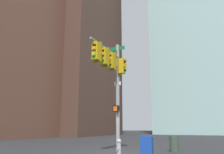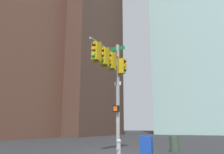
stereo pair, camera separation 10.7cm
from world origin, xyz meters
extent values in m
plane|color=#2D2D30|center=(0.00, 0.00, 0.00)|extent=(200.00, 200.00, 0.00)
cylinder|color=gray|center=(-0.40, 0.09, 3.48)|extent=(0.24, 0.24, 6.97)
cylinder|color=gray|center=(1.44, 0.12, 6.14)|extent=(3.68, 0.19, 0.12)
cylinder|color=gray|center=(0.27, 0.10, 5.69)|extent=(1.04, 0.10, 0.75)
cube|color=#0F6B33|center=(-0.40, 0.09, 6.72)|extent=(0.05, 1.04, 0.24)
cube|color=#0F6B33|center=(-0.40, 0.09, 6.42)|extent=(0.79, 0.04, 0.24)
cube|color=white|center=(-0.40, 0.09, 4.29)|extent=(0.04, 0.45, 0.24)
cube|color=gold|center=(0.63, 0.11, 5.58)|extent=(0.35, 0.35, 1.00)
cube|color=#7D640C|center=(0.44, 0.10, 5.58)|extent=(0.05, 0.54, 1.16)
sphere|color=#470A07|center=(0.83, 0.11, 5.88)|extent=(0.20, 0.20, 0.20)
cylinder|color=gold|center=(0.90, 0.11, 5.97)|extent=(0.04, 0.23, 0.23)
sphere|color=#F29E0C|center=(0.83, 0.11, 5.58)|extent=(0.20, 0.20, 0.20)
cylinder|color=gold|center=(0.90, 0.11, 5.67)|extent=(0.04, 0.23, 0.23)
sphere|color=#0A3819|center=(0.83, 0.11, 5.28)|extent=(0.20, 0.20, 0.20)
cylinder|color=gold|center=(0.90, 0.11, 5.37)|extent=(0.04, 0.23, 0.23)
cube|color=gold|center=(1.65, 0.12, 5.58)|extent=(0.35, 0.35, 1.00)
cube|color=#7D640C|center=(1.46, 0.12, 5.58)|extent=(0.05, 0.54, 1.16)
sphere|color=#470A07|center=(1.85, 0.13, 5.88)|extent=(0.20, 0.20, 0.20)
cylinder|color=gold|center=(1.92, 0.13, 5.97)|extent=(0.04, 0.23, 0.23)
sphere|color=#4C330A|center=(1.85, 0.13, 5.58)|extent=(0.20, 0.20, 0.20)
cylinder|color=gold|center=(1.92, 0.13, 5.67)|extent=(0.04, 0.23, 0.23)
sphere|color=green|center=(1.85, 0.13, 5.28)|extent=(0.20, 0.20, 0.20)
cylinder|color=gold|center=(1.92, 0.13, 5.37)|extent=(0.04, 0.23, 0.23)
cube|color=gold|center=(2.67, 0.14, 5.58)|extent=(0.35, 0.35, 1.00)
cube|color=#7D640C|center=(2.48, 0.14, 5.58)|extent=(0.05, 0.54, 1.16)
sphere|color=#470A07|center=(2.87, 0.15, 5.88)|extent=(0.20, 0.20, 0.20)
cylinder|color=gold|center=(2.94, 0.15, 5.97)|extent=(0.04, 0.23, 0.23)
sphere|color=#4C330A|center=(2.87, 0.15, 5.58)|extent=(0.20, 0.20, 0.20)
cylinder|color=gold|center=(2.94, 0.15, 5.67)|extent=(0.04, 0.23, 0.23)
sphere|color=green|center=(2.87, 0.15, 5.28)|extent=(0.20, 0.20, 0.20)
cylinder|color=gold|center=(2.94, 0.15, 5.37)|extent=(0.04, 0.23, 0.23)
cube|color=gold|center=(-0.40, 0.41, 5.44)|extent=(0.35, 0.35, 1.00)
cube|color=#7D640C|center=(-0.40, 0.22, 5.44)|extent=(0.54, 0.05, 1.16)
sphere|color=#470A07|center=(-0.40, 0.61, 5.74)|extent=(0.20, 0.20, 0.20)
cylinder|color=gold|center=(-0.41, 0.68, 5.83)|extent=(0.23, 0.04, 0.23)
sphere|color=#F29E0C|center=(-0.40, 0.61, 5.44)|extent=(0.20, 0.20, 0.20)
cylinder|color=gold|center=(-0.41, 0.68, 5.53)|extent=(0.23, 0.04, 0.23)
sphere|color=#0A3819|center=(-0.40, 0.61, 5.14)|extent=(0.20, 0.20, 0.20)
cylinder|color=gold|center=(-0.41, 0.68, 5.23)|extent=(0.23, 0.04, 0.23)
cube|color=black|center=(-0.13, 0.09, 2.61)|extent=(0.26, 0.36, 0.40)
cube|color=#EA5914|center=(0.01, 0.09, 2.61)|extent=(0.02, 0.25, 0.28)
cylinder|color=#B2B2B7|center=(1.68, 1.07, 0.33)|extent=(0.22, 0.22, 0.65)
sphere|color=#B2B2B7|center=(1.68, 1.07, 0.74)|extent=(0.26, 0.26, 0.26)
cylinder|color=#B2B2B7|center=(1.84, 1.07, 0.36)|extent=(0.10, 0.09, 0.09)
cylinder|color=#384738|center=(-1.90, 3.26, 0.47)|extent=(0.56, 0.56, 0.95)
cube|color=#193FA5|center=(2.11, 2.72, 0.53)|extent=(0.49, 0.60, 1.05)
cube|color=brown|center=(-15.15, -24.73, 21.62)|extent=(27.24, 15.70, 43.25)
cube|color=#4C3328|center=(-25.01, -21.75, 20.57)|extent=(17.26, 16.24, 41.14)
cube|color=#4C3328|center=(-27.45, -38.30, 19.59)|extent=(19.24, 15.97, 39.19)
camera|label=1|loc=(13.22, 6.16, 1.45)|focal=36.96mm
camera|label=2|loc=(13.17, 6.25, 1.45)|focal=36.96mm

